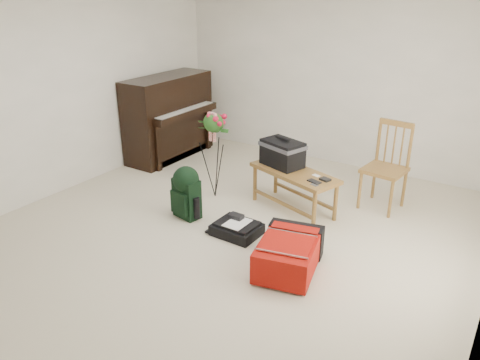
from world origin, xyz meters
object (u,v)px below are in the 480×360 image
Objects in this scene: red_suitcase at (291,251)px; black_duffel at (237,228)px; bench at (283,160)px; flower_stand at (214,156)px; piano at (169,119)px; green_backpack at (186,190)px; dining_chair at (386,167)px.

black_duffel is (-0.78, 0.24, -0.10)m from red_suitcase.
flower_stand is (-0.86, -0.21, -0.05)m from bench.
black_duffel is 0.44× the size of flower_stand.
piano reaches higher than red_suitcase.
red_suitcase reaches higher than black_duffel.
red_suitcase is at bearing -15.45° from flower_stand.
piano is 3.04× the size of black_duffel.
piano is 1.26× the size of bench.
green_backpack is at bearing 156.57° from red_suitcase.
flower_stand is (-0.78, 0.68, 0.48)m from black_duffel.
bench is 1.05× the size of flower_stand.
bench is 1.91× the size of green_backpack.
dining_chair reaches higher than bench.
dining_chair is at bearing 55.82° from black_duffel.
dining_chair is (1.02, 0.67, -0.09)m from bench.
black_duffel is at bearing 149.76° from red_suitcase.
black_duffel is 0.77m from green_backpack.
piano is at bearing -173.10° from dining_chair.
piano is 2.43m from bench.
dining_chair is (3.35, 0.01, -0.09)m from piano.
dining_chair is at bearing 40.05° from flower_stand.
piano reaches higher than green_backpack.
green_backpack is (-1.81, -1.52, -0.17)m from dining_chair.
flower_stand is at bearing 136.57° from red_suitcase.
red_suitcase is (3.04, -1.79, -0.43)m from piano.
bench is 2.41× the size of black_duffel.
flower_stand reaches higher than red_suitcase.
black_duffel is (2.26, -1.54, -0.53)m from piano.
piano is 1.43× the size of dining_chair.
green_backpack is at bearing 178.37° from black_duffel.
flower_stand is at bearing -30.39° from piano.
red_suitcase is 1.85m from flower_stand.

